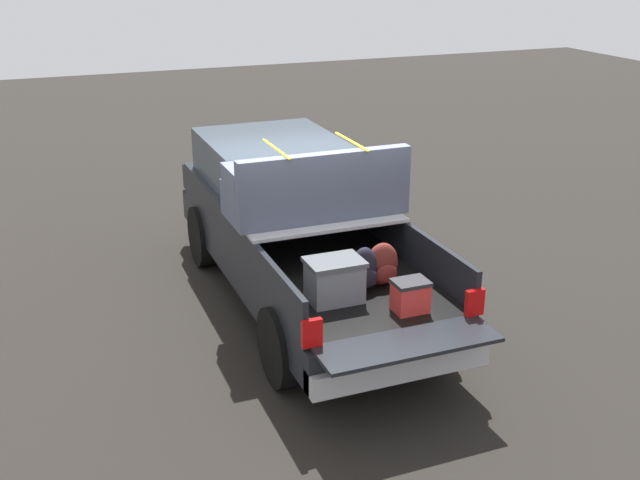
% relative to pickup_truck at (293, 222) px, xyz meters
% --- Properties ---
extents(ground_plane, '(40.00, 40.00, 0.00)m').
position_rel_pickup_truck_xyz_m(ground_plane, '(-0.38, -0.00, -1.00)').
color(ground_plane, black).
extents(pickup_truck, '(6.05, 2.09, 2.23)m').
position_rel_pickup_truck_xyz_m(pickup_truck, '(0.00, 0.00, 0.00)').
color(pickup_truck, black).
rests_on(pickup_truck, ground_plane).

